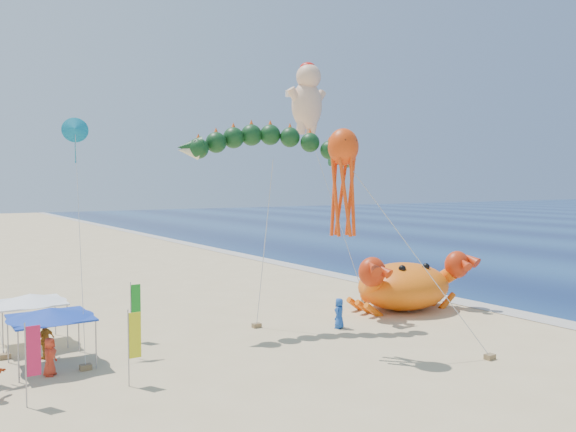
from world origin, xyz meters
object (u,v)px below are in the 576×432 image
object	(u,v)px
octopus_kite	(344,175)
canopy_blue	(51,313)
crab_inflatable	(405,284)
cherub_kite	(307,97)
dragon_kite	(271,150)
canopy_white	(30,299)

from	to	relation	value
octopus_kite	canopy_blue	xyz separation A→B (m)	(-12.47, 5.83, -6.37)
crab_inflatable	cherub_kite	world-z (taller)	cherub_kite
crab_inflatable	canopy_blue	world-z (taller)	crab_inflatable
dragon_kite	octopus_kite	size ratio (longest dim) A/B	1.04
canopy_blue	canopy_white	size ratio (longest dim) A/B	1.07
canopy_blue	octopus_kite	bearing A→B (deg)	-25.05
dragon_kite	crab_inflatable	bearing A→B (deg)	-5.85
octopus_kite	canopy_blue	size ratio (longest dim) A/B	2.94
canopy_blue	crab_inflatable	bearing A→B (deg)	-1.63
crab_inflatable	canopy_white	bearing A→B (deg)	167.96
octopus_kite	canopy_blue	world-z (taller)	octopus_kite
dragon_kite	canopy_white	distance (m)	15.11
dragon_kite	canopy_blue	xyz separation A→B (m)	(-12.14, -0.39, -7.87)
canopy_blue	dragon_kite	bearing A→B (deg)	1.82
crab_inflatable	octopus_kite	world-z (taller)	octopus_kite
dragon_kite	cherub_kite	size ratio (longest dim) A/B	0.65
crab_inflatable	octopus_kite	bearing A→B (deg)	-151.45
dragon_kite	cherub_kite	distance (m)	11.96
cherub_kite	dragon_kite	bearing A→B (deg)	-136.75
cherub_kite	canopy_blue	bearing A→B (deg)	-158.56
crab_inflatable	cherub_kite	size ratio (longest dim) A/B	0.50
octopus_kite	canopy_white	distance (m)	17.32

